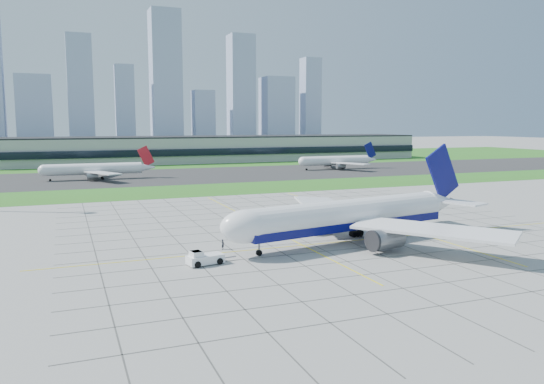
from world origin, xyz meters
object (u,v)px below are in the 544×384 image
Objects in this scene: pushback_tug at (204,258)px; distant_jet_1 at (96,169)px; airliner at (350,216)px; crew_near at (223,244)px; distant_jet_2 at (336,161)px; crew_far at (470,237)px.

pushback_tug is 0.20× the size of distant_jet_1.
airliner is at bearing -74.47° from distant_jet_1.
distant_jet_1 reaches higher than pushback_tug.
distant_jet_2 reaches higher than crew_near.
distant_jet_2 reaches higher than pushback_tug.
crew_near is 0.04× the size of distant_jet_2.
pushback_tug is 0.21× the size of distant_jet_2.
crew_near is at bearing -84.05° from distant_jet_1.
pushback_tug reaches higher than crew_far.
airliner reaches higher than distant_jet_1.
distant_jet_2 is at bearing 44.41° from pushback_tug.
pushback_tug is at bearing -135.93° from crew_far.
airliner is 149.70m from distant_jet_1.
airliner is 24.51m from crew_far.
crew_near is (6.08, 9.28, -0.14)m from pushback_tug.
crew_far is 0.04× the size of distant_jet_2.
pushback_tug is at bearing -179.71° from airliner.
crew_far is at bearing -13.79° from pushback_tug.
distant_jet_1 is at bearing 45.48° from crew_near.
distant_jet_1 is (-62.44, 153.30, 3.53)m from crew_far.
distant_jet_1 reaches higher than crew_near.
crew_near is 0.04× the size of distant_jet_1.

